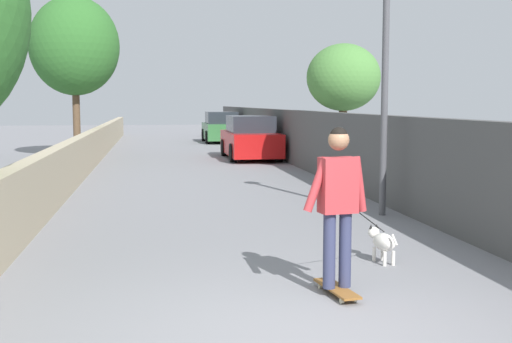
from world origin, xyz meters
The scene contains 11 objects.
ground_plane centered at (14.00, 0.00, 0.00)m, with size 80.00×80.00×0.00m, color gray.
wall_left centered at (12.00, 3.27, 0.56)m, with size 48.00×0.30×1.11m, color tan.
fence_right centered at (12.00, -3.27, 0.88)m, with size 48.00×0.30×1.76m, color #4C4C4C.
tree_left_near centered at (19.00, 4.04, 4.01)m, with size 3.17×3.17×5.78m.
tree_right_mid centered at (13.00, -4.12, 2.71)m, with size 2.13×2.13×3.70m.
lamp_post centered at (5.79, -2.72, 3.03)m, with size 0.36×0.36×4.44m.
skateboard centered at (1.19, -0.54, 0.07)m, with size 0.82×0.31×0.08m.
person_skateboarder centered at (1.19, -0.54, 1.07)m, with size 0.27×0.72×1.68m.
dog centered at (2.46, -1.50, 0.27)m, with size 1.59×1.12×1.06m.
car_near centered at (17.76, -2.12, 0.72)m, with size 4.29×1.80×1.54m.
car_far centered at (27.59, -2.12, 0.71)m, with size 3.90×1.80×1.54m.
Camera 1 is at (-5.25, 1.34, 2.02)m, focal length 45.59 mm.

